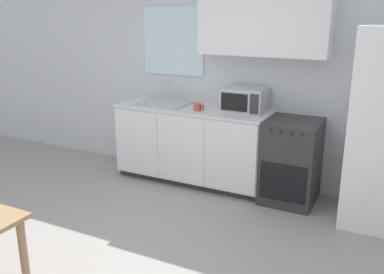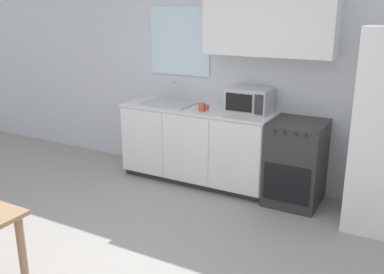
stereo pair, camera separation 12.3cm
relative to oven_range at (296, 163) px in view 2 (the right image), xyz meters
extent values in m
plane|color=gray|center=(-0.87, -2.03, -0.45)|extent=(12.00, 12.00, 0.00)
cube|color=silver|center=(-0.87, 0.34, 0.90)|extent=(12.00, 0.06, 2.70)
cube|color=silver|center=(-1.60, 0.30, 1.20)|extent=(0.82, 0.04, 0.82)
cube|color=white|center=(-0.43, 0.15, 1.49)|extent=(1.42, 0.32, 0.79)
cube|color=#333333|center=(-1.20, 0.05, -0.41)|extent=(1.83, 0.53, 0.08)
cube|color=white|center=(-1.20, 0.02, 0.04)|extent=(1.83, 0.59, 0.81)
cube|color=white|center=(-1.81, -0.29, 0.04)|extent=(0.59, 0.01, 0.79)
cube|color=white|center=(-1.20, -0.29, 0.04)|extent=(0.59, 0.01, 0.79)
cube|color=white|center=(-0.59, -0.29, 0.04)|extent=(0.59, 0.01, 0.79)
cube|color=silver|center=(-1.20, 0.02, 0.46)|extent=(1.85, 0.62, 0.03)
cube|color=#2D2D2D|center=(0.00, 0.00, 0.00)|extent=(0.56, 0.62, 0.90)
cube|color=black|center=(0.00, -0.31, -0.13)|extent=(0.48, 0.01, 0.40)
cylinder|color=#262626|center=(-0.16, -0.32, 0.40)|extent=(0.03, 0.02, 0.03)
cylinder|color=#262626|center=(-0.06, -0.32, 0.40)|extent=(0.03, 0.02, 0.03)
cylinder|color=#262626|center=(0.06, -0.32, 0.40)|extent=(0.03, 0.02, 0.03)
cylinder|color=#262626|center=(0.16, -0.32, 0.40)|extent=(0.03, 0.02, 0.03)
cube|color=#B7BABC|center=(-1.60, 0.02, 0.48)|extent=(0.61, 0.44, 0.02)
cylinder|color=silver|center=(-1.60, 0.19, 0.61)|extent=(0.02, 0.02, 0.24)
cylinder|color=silver|center=(-1.60, 0.12, 0.72)|extent=(0.02, 0.14, 0.02)
cube|color=#B7BABC|center=(-0.59, 0.10, 0.61)|extent=(0.48, 0.36, 0.27)
cube|color=black|center=(-0.65, -0.08, 0.61)|extent=(0.30, 0.01, 0.19)
cube|color=#2D2D33|center=(-0.42, -0.08, 0.61)|extent=(0.10, 0.01, 0.22)
cylinder|color=#BF4C3F|center=(-1.08, -0.11, 0.51)|extent=(0.09, 0.09, 0.09)
torus|color=#BF4C3F|center=(-1.01, -0.11, 0.52)|extent=(0.02, 0.07, 0.07)
cylinder|color=#997551|center=(-1.15, -2.63, -0.09)|extent=(0.06, 0.06, 0.72)
camera|label=1|loc=(1.00, -4.37, 1.59)|focal=40.00mm
camera|label=2|loc=(1.10, -4.31, 1.59)|focal=40.00mm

